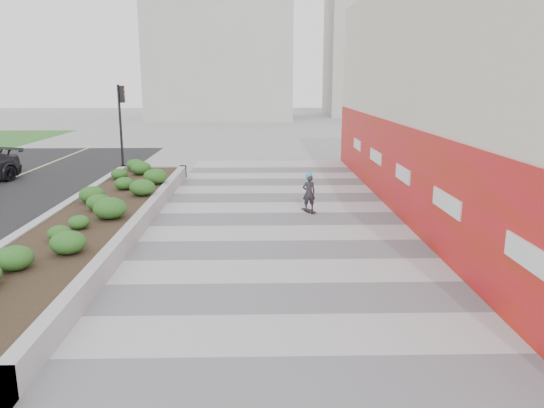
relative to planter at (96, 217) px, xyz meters
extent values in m
plane|color=gray|center=(5.50, -7.00, -0.42)|extent=(160.00, 160.00, 0.00)
cube|color=#A8A8AD|center=(5.50, -4.00, -0.41)|extent=(8.00, 36.00, 0.01)
cube|color=beige|center=(12.50, 2.00, 3.58)|extent=(6.00, 24.00, 8.00)
cube|color=red|center=(9.52, 2.00, 1.08)|extent=(0.12, 24.00, 3.00)
cube|color=#9E9EA0|center=(0.00, 8.85, -0.14)|extent=(3.00, 0.30, 0.55)
cube|color=#9E9EA0|center=(-1.35, 0.00, -0.14)|extent=(0.30, 18.00, 0.55)
cube|color=#9E9EA0|center=(1.35, 0.00, -0.14)|extent=(0.30, 18.00, 0.55)
cube|color=#2D2116|center=(0.00, 0.00, -0.17)|extent=(2.40, 17.40, 0.50)
cylinder|color=black|center=(-1.80, 10.50, 1.68)|extent=(0.12, 0.12, 4.20)
cube|color=black|center=(-1.62, 10.50, 3.33)|extent=(0.18, 0.28, 0.80)
cube|color=#ADAAA3|center=(0.50, 48.00, 9.58)|extent=(16.00, 12.00, 20.00)
cube|color=#ADAAA3|center=(20.50, 53.00, 11.58)|extent=(14.00, 10.00, 24.00)
cylinder|color=#595654|center=(6.00, -4.00, -0.42)|extent=(0.44, 0.44, 0.01)
cube|color=black|center=(6.57, 2.09, -0.35)|extent=(0.48, 0.74, 0.02)
imported|color=#27272C|center=(6.57, 2.09, 0.27)|extent=(0.49, 0.37, 1.23)
sphere|color=#1A90E5|center=(6.57, 2.09, 0.84)|extent=(0.23, 0.23, 0.23)
camera|label=1|loc=(4.91, -15.42, 3.97)|focal=35.00mm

